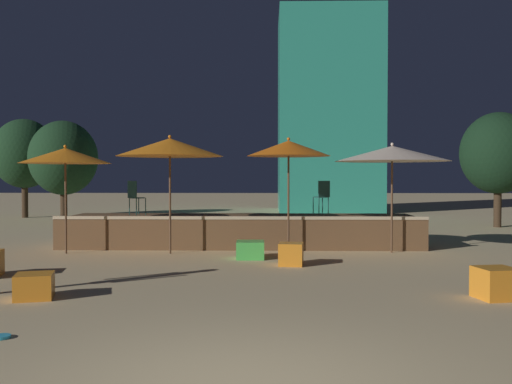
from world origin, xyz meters
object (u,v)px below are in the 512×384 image
patio_umbrella_0 (170,147)px  cube_seat_3 (34,286)px  background_tree_1 (498,153)px  cube_seat_4 (496,283)px  frisbee_disc (1,337)px  background_tree_3 (63,158)px  cube_seat_2 (250,250)px  bistro_chair_0 (323,194)px  bistro_chair_1 (135,194)px  patio_umbrella_1 (65,156)px  patio_umbrella_3 (392,154)px  cube_seat_1 (291,254)px  patio_umbrella_2 (289,149)px  background_tree_2 (24,154)px

patio_umbrella_0 → cube_seat_3: size_ratio=4.27×
background_tree_1 → cube_seat_4: bearing=-111.8°
frisbee_disc → background_tree_3: size_ratio=0.05×
patio_umbrella_0 → cube_seat_2: (2.00, -0.80, -2.41)m
bistro_chair_0 → bistro_chair_1: same height
patio_umbrella_1 → bistro_chair_0: bearing=15.5°
patio_umbrella_3 → cube_seat_1: size_ratio=5.06×
patio_umbrella_2 → background_tree_2: background_tree_2 is taller
patio_umbrella_2 → frisbee_disc: 8.82m
patio_umbrella_3 → cube_seat_4: (0.47, -5.34, -2.22)m
cube_seat_3 → patio_umbrella_2: bearing=52.9°
cube_seat_2 → cube_seat_3: cube_seat_2 is taller
patio_umbrella_0 → bistro_chair_0: (3.90, 1.75, -1.19)m
cube_seat_3 → cube_seat_1: bearing=39.6°
cube_seat_4 → patio_umbrella_3: bearing=95.0°
cube_seat_3 → patio_umbrella_1: bearing=104.7°
bistro_chair_0 → cube_seat_3: bearing=26.9°
patio_umbrella_3 → frisbee_disc: 10.14m
background_tree_2 → frisbee_disc: bearing=-67.4°
cube_seat_3 → frisbee_disc: (0.50, -2.16, -0.18)m
background_tree_1 → patio_umbrella_0: bearing=-145.5°
cube_seat_1 → cube_seat_4: (3.05, -3.26, 0.00)m
cube_seat_1 → cube_seat_4: cube_seat_4 is taller
patio_umbrella_1 → cube_seat_3: bearing=-75.3°
patio_umbrella_0 → patio_umbrella_3: 5.49m
cube_seat_1 → bistro_chair_0: bistro_chair_0 is taller
patio_umbrella_1 → bistro_chair_1: patio_umbrella_1 is taller
cube_seat_2 → bistro_chair_1: bistro_chair_1 is taller
bistro_chair_0 → background_tree_2: size_ratio=0.20×
patio_umbrella_2 → background_tree_3: (-8.91, 9.00, 0.06)m
cube_seat_1 → bistro_chair_0: 3.86m
patio_umbrella_2 → bistro_chair_0: patio_umbrella_2 is taller
cube_seat_2 → background_tree_2: 17.00m
patio_umbrella_1 → background_tree_1: size_ratio=0.62×
cube_seat_4 → bistro_chair_0: (-2.05, 6.80, 1.18)m
frisbee_disc → background_tree_2: 21.20m
bistro_chair_0 → frisbee_disc: bistro_chair_0 is taller
cube_seat_1 → cube_seat_2: 1.34m
patio_umbrella_0 → bistro_chair_1: 1.93m
cube_seat_4 → background_tree_1: 13.79m
cube_seat_2 → cube_seat_4: bearing=-47.0°
cube_seat_1 → bistro_chair_1: bearing=144.9°
background_tree_1 → frisbee_disc: bearing=-128.2°
cube_seat_2 → cube_seat_3: bearing=-126.2°
patio_umbrella_3 → background_tree_2: background_tree_2 is taller
background_tree_2 → background_tree_3: 3.95m
patio_umbrella_1 → bistro_chair_1: size_ratio=2.97×
cube_seat_2 → background_tree_1: bearing=42.9°
cube_seat_4 → frisbee_disc: size_ratio=3.06×
background_tree_1 → background_tree_3: background_tree_1 is taller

